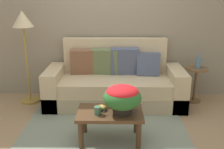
{
  "coord_description": "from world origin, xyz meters",
  "views": [
    {
      "loc": [
        0.15,
        -3.35,
        1.84
      ],
      "look_at": [
        0.1,
        0.21,
        0.72
      ],
      "focal_mm": 41.78,
      "sensor_mm": 36.0,
      "label": 1
    }
  ],
  "objects": [
    {
      "name": "potted_plant",
      "position": [
        0.23,
        -0.4,
        0.62
      ],
      "size": [
        0.47,
        0.47,
        0.35
      ],
      "color": "black",
      "rests_on": "coffee_table"
    },
    {
      "name": "area_rug",
      "position": [
        0.0,
        0.01,
        0.01
      ],
      "size": [
        2.28,
        1.76,
        0.01
      ],
      "primitive_type": "cube",
      "color": "gray",
      "rests_on": "ground"
    },
    {
      "name": "coffee_table",
      "position": [
        0.08,
        -0.37,
        0.34
      ],
      "size": [
        0.83,
        0.51,
        0.41
      ],
      "color": "#442D1B",
      "rests_on": "ground"
    },
    {
      "name": "coffee_mug",
      "position": [
        -0.07,
        -0.44,
        0.46
      ],
      "size": [
        0.13,
        0.09,
        0.1
      ],
      "color": "#3D664C",
      "rests_on": "coffee_table"
    },
    {
      "name": "table_vase",
      "position": [
        1.55,
        0.93,
        0.71
      ],
      "size": [
        0.09,
        0.09,
        0.23
      ],
      "color": "slate",
      "rests_on": "side_table"
    },
    {
      "name": "side_table",
      "position": [
        1.54,
        0.92,
        0.42
      ],
      "size": [
        0.37,
        0.37,
        0.62
      ],
      "color": "brown",
      "rests_on": "ground"
    },
    {
      "name": "wall_back",
      "position": [
        0.0,
        1.33,
        1.4
      ],
      "size": [
        6.4,
        0.12,
        2.79
      ],
      "primitive_type": "cube",
      "color": "gray",
      "rests_on": "ground"
    },
    {
      "name": "ground_plane",
      "position": [
        0.0,
        0.0,
        0.0
      ],
      "size": [
        14.0,
        14.0,
        0.0
      ],
      "primitive_type": "plane",
      "color": "#997A56"
    },
    {
      "name": "couch",
      "position": [
        0.14,
        0.86,
        0.34
      ],
      "size": [
        2.3,
        0.89,
        1.09
      ],
      "color": "tan",
      "rests_on": "ground"
    },
    {
      "name": "snack_bowl",
      "position": [
        -0.03,
        -0.32,
        0.44
      ],
      "size": [
        0.12,
        0.12,
        0.06
      ],
      "color": "gold",
      "rests_on": "coffee_table"
    },
    {
      "name": "floor_lamp",
      "position": [
        -1.35,
        0.89,
        1.29
      ],
      "size": [
        0.35,
        0.35,
        1.57
      ],
      "color": "olive",
      "rests_on": "ground"
    }
  ]
}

